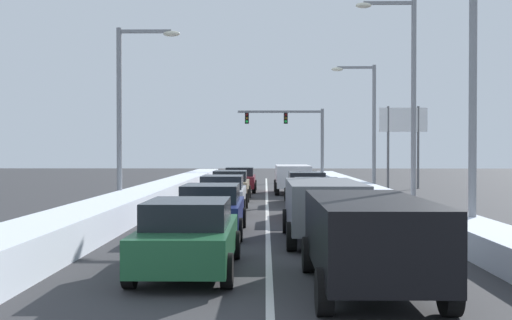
{
  "coord_description": "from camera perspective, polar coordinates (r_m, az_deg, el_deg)",
  "views": [
    {
      "loc": [
        -0.07,
        -5.07,
        2.52
      ],
      "look_at": [
        -0.78,
        40.85,
        1.84
      ],
      "focal_mm": 43.47,
      "sensor_mm": 36.0,
      "label": 1
    }
  ],
  "objects": [
    {
      "name": "traffic_light_gantry",
      "position": [
        54.3,
        3.67,
        2.93
      ],
      "size": [
        7.54,
        0.47,
        6.2
      ],
      "color": "slate",
      "rests_on": "ground"
    },
    {
      "name": "suv_white_right_lane_fifth",
      "position": [
        36.64,
        3.4,
        -1.51
      ],
      "size": [
        2.16,
        4.9,
        1.67
      ],
      "color": "silver",
      "rests_on": "ground"
    },
    {
      "name": "street_lamp_right_near",
      "position": [
        18.43,
        18.37,
        10.09
      ],
      "size": [
        2.66,
        0.36,
        9.33
      ],
      "color": "gray",
      "rests_on": "ground"
    },
    {
      "name": "suv_black_right_lane_nearest",
      "position": [
        11.37,
        10.32,
        -6.78
      ],
      "size": [
        2.16,
        4.9,
        1.67
      ],
      "color": "black",
      "rests_on": "ground"
    },
    {
      "name": "sedan_green_center_lane_nearest",
      "position": [
        12.99,
        -6.22,
        -6.94
      ],
      "size": [
        2.0,
        4.5,
        1.51
      ],
      "color": "#1E5633",
      "rests_on": "ground"
    },
    {
      "name": "snow_bank_right_shoulder",
      "position": [
        30.2,
        11.14,
        -3.32
      ],
      "size": [
        1.46,
        54.06,
        0.67
      ],
      "primitive_type": "cube",
      "color": "silver",
      "rests_on": "ground"
    },
    {
      "name": "sedan_charcoal_right_lane_fourth",
      "position": [
        29.72,
        4.64,
        -2.55
      ],
      "size": [
        2.0,
        4.5,
        1.51
      ],
      "color": "#38383D",
      "rests_on": "ground"
    },
    {
      "name": "lane_stripe_between_right_lane_and_center_lane",
      "position": [
        29.75,
        1.02,
        -4.01
      ],
      "size": [
        0.14,
        54.06,
        0.01
      ],
      "primitive_type": "cube",
      "color": "silver",
      "rests_on": "ground"
    },
    {
      "name": "street_lamp_left_mid",
      "position": [
        26.51,
        -11.67,
        5.36
      ],
      "size": [
        2.66,
        0.36,
        7.65
      ],
      "color": "gray",
      "rests_on": "ground"
    },
    {
      "name": "sedan_silver_center_lane_third",
      "position": [
        25.58,
        -3.09,
        -3.1
      ],
      "size": [
        2.0,
        4.5,
        1.51
      ],
      "color": "#B7BABF",
      "rests_on": "ground"
    },
    {
      "name": "street_lamp_right_far",
      "position": [
        37.57,
        10.24,
        4.02
      ],
      "size": [
        2.66,
        0.36,
        7.64
      ],
      "color": "gray",
      "rests_on": "ground"
    },
    {
      "name": "sedan_navy_center_lane_second",
      "position": [
        18.82,
        -4.14,
        -4.52
      ],
      "size": [
        2.0,
        4.5,
        1.51
      ],
      "color": "navy",
      "rests_on": "ground"
    },
    {
      "name": "sedan_red_right_lane_third",
      "position": [
        23.2,
        5.68,
        -3.5
      ],
      "size": [
        2.0,
        4.5,
        1.51
      ],
      "color": "maroon",
      "rests_on": "ground"
    },
    {
      "name": "sedan_tan_center_lane_fourth",
      "position": [
        31.8,
        -2.36,
        -2.32
      ],
      "size": [
        2.0,
        4.5,
        1.51
      ],
      "color": "#937F60",
      "rests_on": "ground"
    },
    {
      "name": "sedan_maroon_center_lane_fifth",
      "position": [
        38.21,
        -1.48,
        -1.79
      ],
      "size": [
        2.0,
        4.5,
        1.51
      ],
      "color": "maroon",
      "rests_on": "ground"
    },
    {
      "name": "ground_plane",
      "position": [
        24.85,
        1.05,
        -4.98
      ],
      "size": [
        127.77,
        127.77,
        0.0
      ],
      "primitive_type": "plane",
      "color": "#333335"
    },
    {
      "name": "snow_bank_left_shoulder",
      "position": [
        30.17,
        -9.12,
        -3.13
      ],
      "size": [
        1.76,
        54.06,
        0.87
      ],
      "primitive_type": "cube",
      "color": "silver",
      "rests_on": "ground"
    },
    {
      "name": "roadside_sign_right",
      "position": [
        42.5,
        13.39,
        2.84
      ],
      "size": [
        3.2,
        0.16,
        5.5
      ],
      "color": "#59595B",
      "rests_on": "ground"
    },
    {
      "name": "suv_gray_right_lane_second",
      "position": [
        17.35,
        6.21,
        -4.14
      ],
      "size": [
        2.16,
        4.9,
        1.67
      ],
      "color": "slate",
      "rests_on": "ground"
    },
    {
      "name": "street_lamp_right_mid",
      "position": [
        28.02,
        13.65,
        6.7
      ],
      "size": [
        2.66,
        0.36,
        9.13
      ],
      "color": "gray",
      "rests_on": "ground"
    }
  ]
}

